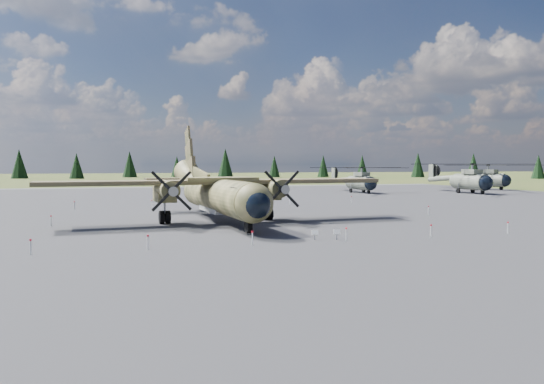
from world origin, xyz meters
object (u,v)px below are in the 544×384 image
object	(u,v)px
transport_plane	(216,189)
helicopter_far	(485,172)
helicopter_mid	(470,172)
helicopter_near	(360,174)

from	to	relation	value
transport_plane	helicopter_far	world-z (taller)	transport_plane
transport_plane	helicopter_mid	size ratio (longest dim) A/B	1.22
helicopter_far	transport_plane	bearing A→B (deg)	-170.02
helicopter_near	helicopter_far	size ratio (longest dim) A/B	0.83
helicopter_near	helicopter_far	world-z (taller)	helicopter_far
transport_plane	helicopter_far	distance (m)	71.06
transport_plane	helicopter_far	size ratio (longest dim) A/B	1.14
transport_plane	helicopter_near	size ratio (longest dim) A/B	1.37
transport_plane	helicopter_mid	distance (m)	56.01
helicopter_near	helicopter_far	bearing A→B (deg)	4.28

